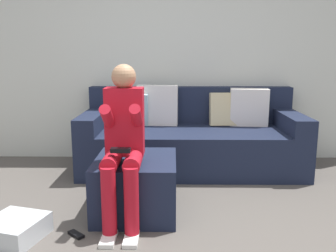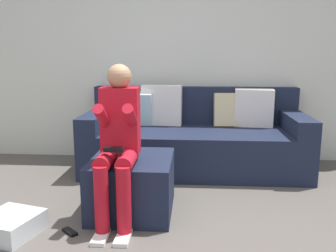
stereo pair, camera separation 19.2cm
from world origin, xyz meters
name	(u,v)px [view 1 (the left image)]	position (x,y,z in m)	size (l,w,h in m)	color
wall_back	(166,55)	(0.00, 2.39, 1.26)	(5.21, 0.10, 2.52)	silver
couch_sectional	(191,139)	(0.29, 1.91, 0.33)	(2.39, 0.98, 0.92)	#192138
ottoman	(136,185)	(-0.21, 0.72, 0.23)	(0.64, 0.71, 0.45)	#192138
person_seated	(123,140)	(-0.28, 0.52, 0.66)	(0.29, 0.60, 1.20)	red
storage_bin	(15,229)	(-1.02, 0.25, 0.07)	(0.37, 0.38, 0.15)	silver
remote_by_storage_bin	(76,234)	(-0.61, 0.30, 0.01)	(0.14, 0.05, 0.02)	black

